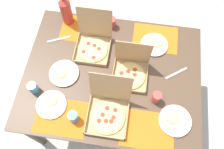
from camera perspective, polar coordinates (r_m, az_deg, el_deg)
name	(u,v)px	position (r m, az deg, el deg)	size (l,w,h in m)	color
ground_plane	(112,104)	(2.45, 0.00, -7.28)	(6.00, 6.00, 0.00)	beige
dining_table	(112,80)	(1.87, 0.00, -1.37)	(1.33, 1.05, 0.73)	#3F3328
placemat_near_left	(61,117)	(1.70, -12.17, -10.02)	(0.36, 0.26, 0.00)	orange
placemat_near_right	(147,130)	(1.66, 8.57, -13.12)	(0.36, 0.26, 0.00)	orange
placemat_far_left	(83,29)	(2.00, -7.03, 10.86)	(0.36, 0.26, 0.00)	orange
placemat_far_right	(155,38)	(1.96, 10.44, 8.66)	(0.36, 0.26, 0.00)	orange
pizza_box_center	(108,110)	(1.62, -0.96, -8.72)	(0.28, 0.32, 0.31)	tan
pizza_box_edge_far	(130,70)	(1.74, 4.51, 1.00)	(0.26, 0.26, 0.29)	tan
pizza_box_corner_left	(93,44)	(1.86, -4.63, 7.50)	(0.27, 0.30, 0.30)	tan
plate_far_left	(175,120)	(1.70, 14.96, -10.72)	(0.23, 0.23, 0.03)	white
plate_far_right	(52,104)	(1.73, -14.47, -7.00)	(0.21, 0.21, 0.03)	white
plate_near_right	(154,45)	(1.92, 10.26, 7.15)	(0.22, 0.22, 0.03)	white
plate_middle	(64,73)	(1.80, -11.63, 0.27)	(0.22, 0.22, 0.03)	white
soda_bottle	(66,10)	(1.97, -11.09, 15.02)	(0.09, 0.09, 0.32)	#B2382D
cup_clear_left	(112,22)	(1.97, -0.10, 12.52)	(0.07, 0.07, 0.09)	#BF4742
cup_clear_right	(73,117)	(1.63, -9.37, -10.15)	(0.07, 0.07, 0.10)	teal
cup_spare	(156,97)	(1.68, 10.69, -5.50)	(0.06, 0.06, 0.10)	#BF4742
cup_red	(33,88)	(1.77, -18.55, -3.09)	(0.07, 0.07, 0.09)	teal
fork_by_far_right	(59,39)	(1.97, -12.74, 8.37)	(0.19, 0.02, 0.01)	#B7B7BC
fork_by_near_left	(176,73)	(1.84, 15.34, 0.32)	(0.19, 0.02, 0.01)	#B7B7BC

